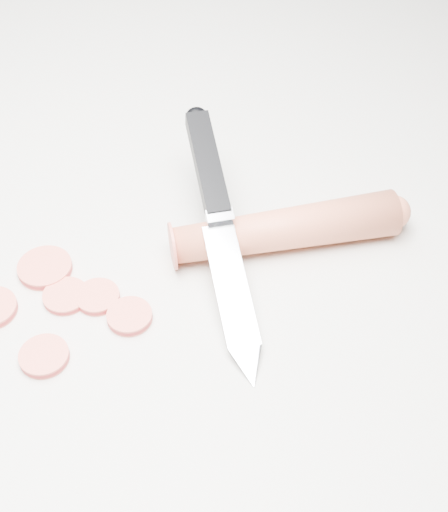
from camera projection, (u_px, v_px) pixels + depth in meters
The scene contains 8 objects.
ground at pixel (140, 255), 0.54m from camera, with size 2.40×2.40×0.00m, color beige.
carrot at pixel (285, 229), 0.53m from camera, with size 0.03×0.03×0.17m, color #D65F3E.
carrot_slice_0 at pixel (130, 316), 0.50m from camera, with size 0.03×0.03×0.01m, color #E65A47.
carrot_slice_1 at pixel (45, 268), 0.53m from camera, with size 0.04×0.04×0.01m, color #E65A47.
carrot_slice_3 at pixel (44, 356), 0.48m from camera, with size 0.03×0.03×0.01m, color #E65A47.
carrot_slice_4 at pixel (98, 297), 0.51m from camera, with size 0.03×0.03×0.01m, color #E65A47.
carrot_slice_5 at pixel (66, 296), 0.51m from camera, with size 0.03×0.03×0.01m, color #E65A47.
kitchen_knife at pixel (223, 231), 0.51m from camera, with size 0.18×0.16×0.07m, color silver, non-canonical shape.
Camera 1 is at (0.27, -0.25, 0.40)m, focal length 50.00 mm.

